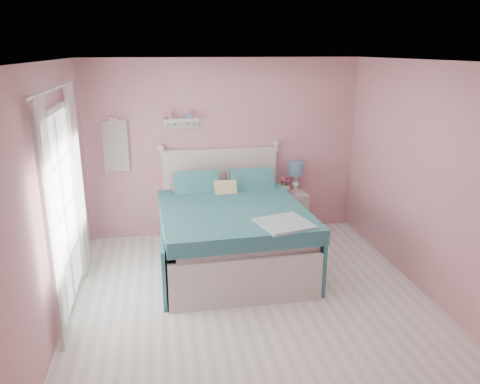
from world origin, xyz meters
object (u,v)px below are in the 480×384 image
object	(u,v)px
table_lamp	(296,171)
vase	(286,187)
nightstand	(291,212)
teacup	(292,193)
bed	(231,232)

from	to	relation	value
table_lamp	vase	distance (m)	0.29
table_lamp	vase	world-z (taller)	table_lamp
nightstand	teacup	world-z (taller)	teacup
nightstand	vase	world-z (taller)	vase
bed	vase	xyz separation A→B (m)	(0.98, 0.94, 0.28)
table_lamp	vase	size ratio (longest dim) A/B	3.11
bed	table_lamp	distance (m)	1.58
nightstand	table_lamp	distance (m)	0.65
nightstand	teacup	size ratio (longest dim) A/B	6.10
bed	table_lamp	world-z (taller)	bed
vase	teacup	bearing A→B (deg)	-72.42
vase	teacup	size ratio (longest dim) A/B	1.43
bed	vase	bearing A→B (deg)	41.49
table_lamp	vase	bearing A→B (deg)	-173.44
nightstand	table_lamp	world-z (taller)	table_lamp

